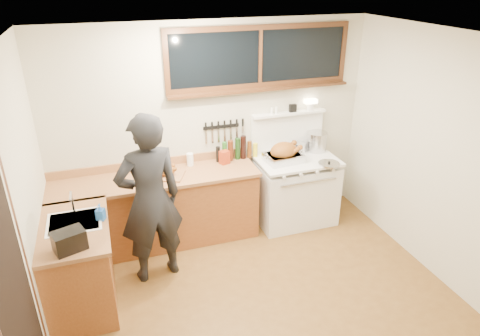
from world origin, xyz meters
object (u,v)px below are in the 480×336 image
object	(u,v)px
cutting_board	(166,172)
man	(150,200)
roast_turkey	(284,154)
vintage_stove	(294,188)

from	to	relation	value
cutting_board	man	bearing A→B (deg)	-114.16
cutting_board	roast_turkey	world-z (taller)	roast_turkey
vintage_stove	roast_turkey	xyz separation A→B (m)	(-0.19, -0.03, 0.54)
roast_turkey	man	bearing A→B (deg)	-162.46
vintage_stove	cutting_board	size ratio (longest dim) A/B	3.16
man	roast_turkey	bearing A→B (deg)	17.54
vintage_stove	roast_turkey	bearing A→B (deg)	-170.89
man	roast_turkey	distance (m)	1.83
cutting_board	roast_turkey	bearing A→B (deg)	-1.49
cutting_board	roast_turkey	size ratio (longest dim) A/B	1.01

